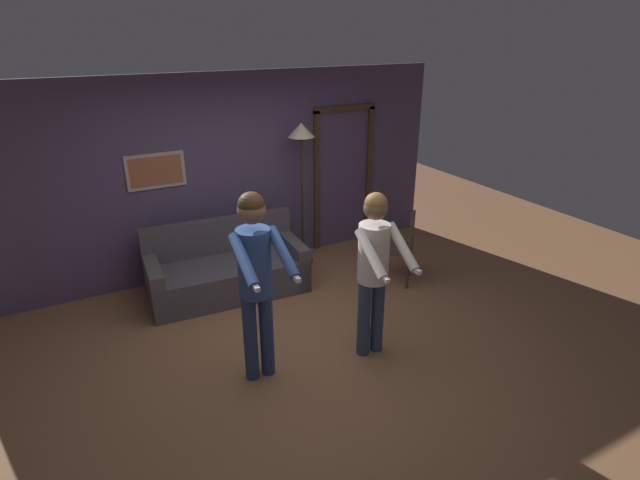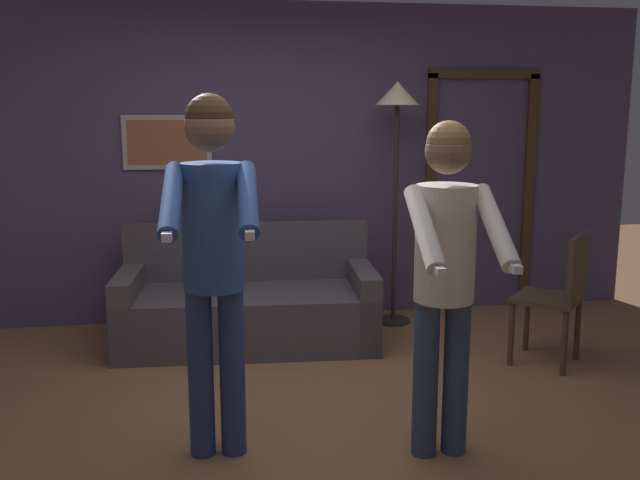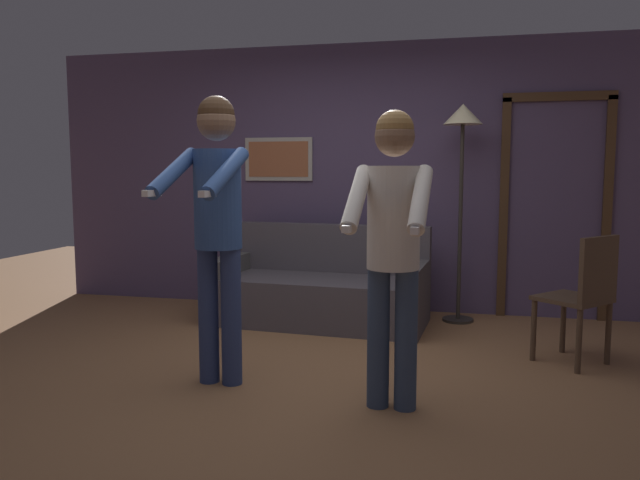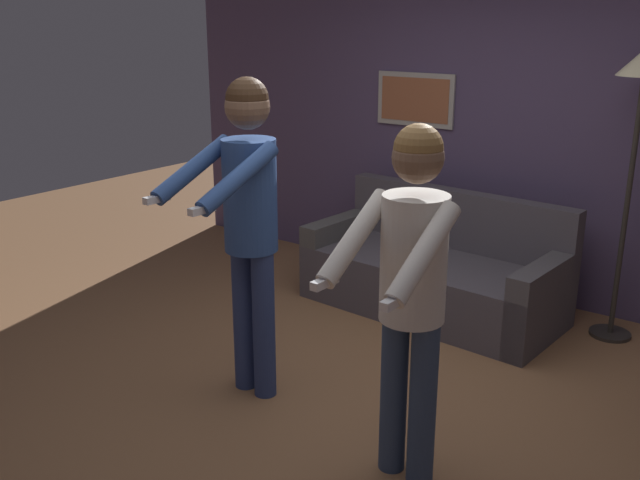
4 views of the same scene
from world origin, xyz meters
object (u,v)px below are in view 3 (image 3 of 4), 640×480
person_standing_right (393,231)px  dining_chair_distant (584,292)px  couch (320,292)px  person_standing_left (216,209)px  torchiere_lamp (462,139)px

person_standing_right → dining_chair_distant: bearing=42.3°
couch → person_standing_left: person_standing_left is taller
couch → torchiere_lamp: (1.22, 0.32, 1.38)m
couch → person_standing_right: person_standing_right is taller
torchiere_lamp → dining_chair_distant: bearing=-53.0°
torchiere_lamp → dining_chair_distant: torchiere_lamp is taller
person_standing_left → dining_chair_distant: bearing=21.7°
couch → torchiere_lamp: 1.87m
person_standing_right → person_standing_left: bearing=171.2°
couch → person_standing_right: (0.87, -1.93, 0.76)m
person_standing_right → torchiere_lamp: bearing=81.0°
person_standing_left → person_standing_right: 1.15m
person_standing_left → couch: bearing=81.4°
torchiere_lamp → person_standing_left: bearing=-125.6°
couch → torchiere_lamp: bearing=14.6°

